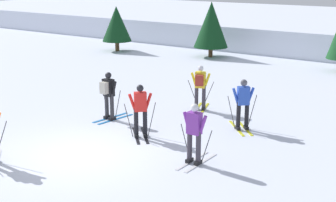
{
  "coord_description": "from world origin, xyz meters",
  "views": [
    {
      "loc": [
        9.36,
        -9.19,
        5.14
      ],
      "look_at": [
        0.64,
        3.43,
        0.9
      ],
      "focal_mm": 51.2,
      "sensor_mm": 36.0,
      "label": 1
    }
  ],
  "objects_px": {
    "skier_blue": "(243,103)",
    "conifer_far_left": "(211,25)",
    "skier_black": "(108,94)",
    "conifer_far_centre": "(117,24)",
    "skier_yellow": "(200,85)",
    "skier_red": "(140,109)",
    "skier_purple": "(194,132)"
  },
  "relations": [
    {
      "from": "skier_blue",
      "to": "conifer_far_left",
      "type": "bearing_deg",
      "value": 124.15
    },
    {
      "from": "skier_blue",
      "to": "skier_black",
      "type": "relative_size",
      "value": 1.0
    },
    {
      "from": "conifer_far_left",
      "to": "conifer_far_centre",
      "type": "distance_m",
      "value": 6.25
    },
    {
      "from": "skier_yellow",
      "to": "conifer_far_left",
      "type": "height_order",
      "value": "conifer_far_left"
    },
    {
      "from": "skier_red",
      "to": "conifer_far_centre",
      "type": "xyz_separation_m",
      "value": [
        -11.38,
        12.19,
        0.84
      ]
    },
    {
      "from": "skier_purple",
      "to": "skier_blue",
      "type": "bearing_deg",
      "value": 93.43
    },
    {
      "from": "skier_blue",
      "to": "skier_yellow",
      "type": "distance_m",
      "value": 2.6
    },
    {
      "from": "skier_red",
      "to": "skier_purple",
      "type": "bearing_deg",
      "value": -19.11
    },
    {
      "from": "skier_blue",
      "to": "skier_black",
      "type": "height_order",
      "value": "same"
    },
    {
      "from": "skier_yellow",
      "to": "conifer_far_centre",
      "type": "bearing_deg",
      "value": 143.07
    },
    {
      "from": "skier_yellow",
      "to": "conifer_far_left",
      "type": "relative_size",
      "value": 0.52
    },
    {
      "from": "skier_red",
      "to": "conifer_far_centre",
      "type": "height_order",
      "value": "conifer_far_centre"
    },
    {
      "from": "skier_yellow",
      "to": "skier_red",
      "type": "height_order",
      "value": "same"
    },
    {
      "from": "skier_blue",
      "to": "skier_yellow",
      "type": "height_order",
      "value": "same"
    },
    {
      "from": "conifer_far_centre",
      "to": "skier_blue",
      "type": "bearing_deg",
      "value": -35.35
    },
    {
      "from": "skier_red",
      "to": "conifer_far_left",
      "type": "bearing_deg",
      "value": 111.17
    },
    {
      "from": "skier_blue",
      "to": "conifer_far_left",
      "type": "height_order",
      "value": "conifer_far_left"
    },
    {
      "from": "skier_purple",
      "to": "skier_yellow",
      "type": "bearing_deg",
      "value": 119.2
    },
    {
      "from": "conifer_far_centre",
      "to": "conifer_far_left",
      "type": "bearing_deg",
      "value": 14.21
    },
    {
      "from": "skier_blue",
      "to": "skier_red",
      "type": "height_order",
      "value": "same"
    },
    {
      "from": "skier_black",
      "to": "skier_purple",
      "type": "bearing_deg",
      "value": -20.22
    },
    {
      "from": "skier_yellow",
      "to": "conifer_far_centre",
      "type": "height_order",
      "value": "conifer_far_centre"
    },
    {
      "from": "skier_blue",
      "to": "skier_red",
      "type": "distance_m",
      "value": 3.39
    },
    {
      "from": "skier_red",
      "to": "conifer_far_left",
      "type": "height_order",
      "value": "conifer_far_left"
    },
    {
      "from": "skier_purple",
      "to": "conifer_far_centre",
      "type": "xyz_separation_m",
      "value": [
        -13.89,
        13.06,
        0.84
      ]
    },
    {
      "from": "skier_red",
      "to": "skier_yellow",
      "type": "bearing_deg",
      "value": 90.26
    },
    {
      "from": "skier_red",
      "to": "conifer_far_centre",
      "type": "distance_m",
      "value": 16.69
    },
    {
      "from": "skier_purple",
      "to": "conifer_far_left",
      "type": "height_order",
      "value": "conifer_far_left"
    },
    {
      "from": "skier_black",
      "to": "skier_blue",
      "type": "bearing_deg",
      "value": 21.19
    },
    {
      "from": "skier_blue",
      "to": "skier_purple",
      "type": "bearing_deg",
      "value": -86.57
    },
    {
      "from": "conifer_far_centre",
      "to": "skier_red",
      "type": "bearing_deg",
      "value": -46.97
    },
    {
      "from": "conifer_far_left",
      "to": "conifer_far_centre",
      "type": "relative_size",
      "value": 1.15
    }
  ]
}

